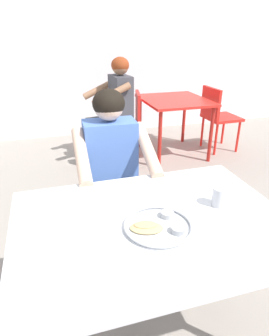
# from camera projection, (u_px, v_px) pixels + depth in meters

# --- Properties ---
(back_wall) EXTENTS (12.00, 0.12, 3.40)m
(back_wall) POSITION_uv_depth(u_px,v_px,m) (64.00, 15.00, 4.06)
(back_wall) COLOR white
(back_wall) RESTS_ON ground
(table_foreground) EXTENTS (1.23, 0.89, 0.75)m
(table_foreground) POSITION_uv_depth(u_px,v_px,m) (152.00, 233.00, 1.35)
(table_foreground) COLOR silver
(table_foreground) RESTS_ON ground
(thali_tray) EXTENTS (0.30, 0.30, 0.03)m
(thali_tray) POSITION_uv_depth(u_px,v_px,m) (158.00, 226.00, 1.27)
(thali_tray) COLOR #B7BABF
(thali_tray) RESTS_ON table_foreground
(drinking_cup) EXTENTS (0.07, 0.07, 0.10)m
(drinking_cup) POSITION_uv_depth(u_px,v_px,m) (220.00, 196.00, 1.42)
(drinking_cup) COLOR silver
(drinking_cup) RESTS_ON table_foreground
(chair_foreground) EXTENTS (0.44, 0.42, 0.82)m
(chair_foreground) POSITION_uv_depth(u_px,v_px,m) (108.00, 181.00, 2.22)
(chair_foreground) COLOR #3F3F44
(chair_foreground) RESTS_ON ground
(diner_foreground) EXTENTS (0.50, 0.56, 1.20)m
(diner_foreground) POSITION_uv_depth(u_px,v_px,m) (113.00, 166.00, 1.93)
(diner_foreground) COLOR #292929
(diner_foreground) RESTS_ON ground
(table_background_red) EXTENTS (0.79, 0.89, 0.73)m
(table_background_red) POSITION_uv_depth(u_px,v_px,m) (174.00, 106.00, 3.76)
(table_background_red) COLOR red
(table_background_red) RESTS_ON ground
(chair_red_left) EXTENTS (0.51, 0.50, 0.84)m
(chair_red_left) POSITION_uv_depth(u_px,v_px,m) (129.00, 121.00, 3.70)
(chair_red_left) COLOR red
(chair_red_left) RESTS_ON ground
(chair_red_right) EXTENTS (0.44, 0.44, 0.85)m
(chair_red_right) POSITION_uv_depth(u_px,v_px,m) (217.00, 114.00, 3.94)
(chair_red_right) COLOR red
(chair_red_right) RESTS_ON ground
(patron_background) EXTENTS (0.58, 0.53, 1.25)m
(patron_background) POSITION_uv_depth(u_px,v_px,m) (114.00, 102.00, 3.51)
(patron_background) COLOR #343434
(patron_background) RESTS_ON ground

